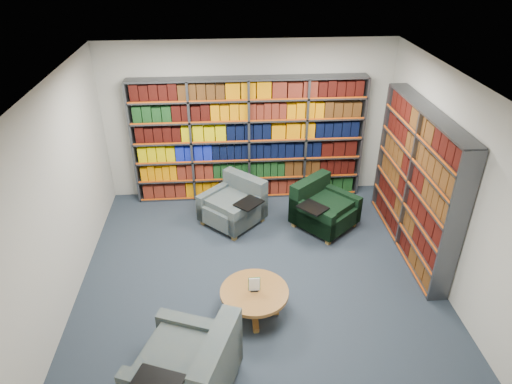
{
  "coord_description": "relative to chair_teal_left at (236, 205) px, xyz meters",
  "views": [
    {
      "loc": [
        -0.42,
        -5.04,
        4.31
      ],
      "look_at": [
        0.0,
        0.6,
        1.05
      ],
      "focal_mm": 32.0,
      "sensor_mm": 36.0,
      "label": 1
    }
  ],
  "objects": [
    {
      "name": "bookshelf_back",
      "position": [
        0.28,
        0.87,
        0.79
      ],
      "size": [
        4.0,
        0.28,
        2.2
      ],
      "color": "#47494F",
      "rests_on": "ground"
    },
    {
      "name": "coffee_table",
      "position": [
        0.16,
        -2.22,
        0.01
      ],
      "size": [
        0.86,
        0.86,
        0.61
      ],
      "color": "brown",
      "rests_on": "ground"
    },
    {
      "name": "chair_teal_front",
      "position": [
        -0.57,
        -3.31,
        0.04
      ],
      "size": [
        1.25,
        1.29,
        0.88
      ],
      "color": "#03193A",
      "rests_on": "ground"
    },
    {
      "name": "chair_teal_left",
      "position": [
        0.0,
        0.0,
        0.0
      ],
      "size": [
        1.2,
        1.2,
        0.77
      ],
      "color": "#03193A",
      "rests_on": "ground"
    },
    {
      "name": "room_shell",
      "position": [
        0.28,
        -1.47,
        1.09
      ],
      "size": [
        5.02,
        5.02,
        2.82
      ],
      "color": "black",
      "rests_on": "ground"
    },
    {
      "name": "bookshelf_right",
      "position": [
        2.62,
        -0.87,
        0.79
      ],
      "size": [
        0.28,
        2.5,
        2.2
      ],
      "color": "#47494F",
      "rests_on": "ground"
    },
    {
      "name": "chair_green_right",
      "position": [
        1.4,
        -0.22,
        0.0
      ],
      "size": [
        1.2,
        1.2,
        0.78
      ],
      "color": "black",
      "rests_on": "ground"
    }
  ]
}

